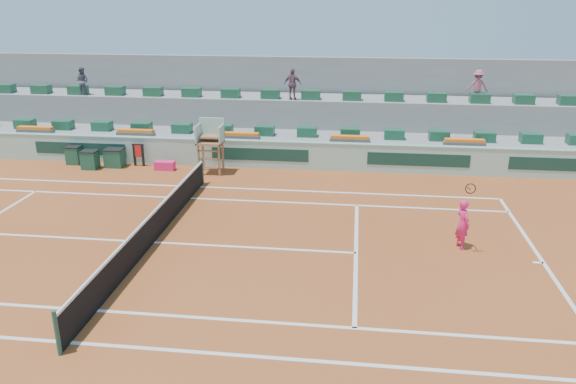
# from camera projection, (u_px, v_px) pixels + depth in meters

# --- Properties ---
(ground) EXTENTS (90.00, 90.00, 0.00)m
(ground) POSITION_uv_depth(u_px,v_px,m) (154.00, 242.00, 17.85)
(ground) COLOR brown
(ground) RESTS_ON ground
(seating_tier_lower) EXTENTS (36.00, 4.00, 1.20)m
(seating_tier_lower) POSITION_uv_depth(u_px,v_px,m) (228.00, 141.00, 27.66)
(seating_tier_lower) COLOR gray
(seating_tier_lower) RESTS_ON ground
(seating_tier_upper) EXTENTS (36.00, 2.40, 2.60)m
(seating_tier_upper) POSITION_uv_depth(u_px,v_px,m) (234.00, 121.00, 28.92)
(seating_tier_upper) COLOR gray
(seating_tier_upper) RESTS_ON ground
(stadium_back_wall) EXTENTS (36.00, 0.40, 4.40)m
(stadium_back_wall) POSITION_uv_depth(u_px,v_px,m) (240.00, 98.00, 30.12)
(stadium_back_wall) COLOR gray
(stadium_back_wall) RESTS_ON ground
(player_bag) EXTENTS (0.89, 0.39, 0.39)m
(player_bag) POSITION_uv_depth(u_px,v_px,m) (165.00, 166.00, 25.15)
(player_bag) COLOR #FF216F
(player_bag) RESTS_ON ground
(spectator_left) EXTENTS (0.71, 0.56, 1.40)m
(spectator_left) POSITION_uv_depth(u_px,v_px,m) (82.00, 81.00, 28.42)
(spectator_left) COLOR #535461
(spectator_left) RESTS_ON seating_tier_upper
(spectator_mid) EXTENTS (0.92, 0.49, 1.50)m
(spectator_mid) POSITION_uv_depth(u_px,v_px,m) (293.00, 84.00, 27.06)
(spectator_mid) COLOR #6B4757
(spectator_mid) RESTS_ON seating_tier_upper
(spectator_right) EXTENTS (1.00, 0.59, 1.52)m
(spectator_right) POSITION_uv_depth(u_px,v_px,m) (478.00, 86.00, 26.50)
(spectator_right) COLOR #A75365
(spectator_right) RESTS_ON seating_tier_upper
(court_lines) EXTENTS (23.89, 11.09, 0.01)m
(court_lines) POSITION_uv_depth(u_px,v_px,m) (154.00, 242.00, 17.85)
(court_lines) COLOR white
(court_lines) RESTS_ON ground
(tennis_net) EXTENTS (0.10, 11.97, 1.10)m
(tennis_net) POSITION_uv_depth(u_px,v_px,m) (153.00, 227.00, 17.67)
(tennis_net) COLOR black
(tennis_net) RESTS_ON ground
(advertising_hoarding) EXTENTS (36.00, 0.34, 1.26)m
(advertising_hoarding) POSITION_uv_depth(u_px,v_px,m) (218.00, 153.00, 25.59)
(advertising_hoarding) COLOR #9CC4B1
(advertising_hoarding) RESTS_ON ground
(umpire_chair) EXTENTS (1.10, 0.90, 2.40)m
(umpire_chair) POSITION_uv_depth(u_px,v_px,m) (211.00, 138.00, 24.35)
(umpire_chair) COLOR brown
(umpire_chair) RESTS_ON ground
(seat_row_lower) EXTENTS (32.90, 0.60, 0.44)m
(seat_row_lower) POSITION_uv_depth(u_px,v_px,m) (223.00, 129.00, 26.55)
(seat_row_lower) COLOR #194D32
(seat_row_lower) RESTS_ON seating_tier_lower
(seat_row_upper) EXTENTS (32.90, 0.60, 0.44)m
(seat_row_upper) POSITION_uv_depth(u_px,v_px,m) (231.00, 93.00, 27.86)
(seat_row_upper) COLOR #194D32
(seat_row_upper) RESTS_ON seating_tier_upper
(flower_planters) EXTENTS (26.80, 0.36, 0.28)m
(flower_planters) POSITION_uv_depth(u_px,v_px,m) (187.00, 134.00, 26.00)
(flower_planters) COLOR #535353
(flower_planters) RESTS_ON seating_tier_lower
(drink_cooler_a) EXTENTS (0.84, 0.72, 0.84)m
(drink_cooler_a) POSITION_uv_depth(u_px,v_px,m) (115.00, 158.00, 25.56)
(drink_cooler_a) COLOR #174731
(drink_cooler_a) RESTS_ON ground
(drink_cooler_b) EXTENTS (0.71, 0.62, 0.84)m
(drink_cooler_b) POSITION_uv_depth(u_px,v_px,m) (90.00, 160.00, 25.25)
(drink_cooler_b) COLOR #174731
(drink_cooler_b) RESTS_ON ground
(drink_cooler_c) EXTENTS (0.65, 0.56, 0.84)m
(drink_cooler_c) POSITION_uv_depth(u_px,v_px,m) (74.00, 155.00, 25.96)
(drink_cooler_c) COLOR #174731
(drink_cooler_c) RESTS_ON ground
(towel_rack) EXTENTS (0.55, 0.09, 1.03)m
(towel_rack) POSITION_uv_depth(u_px,v_px,m) (138.00, 153.00, 25.61)
(towel_rack) COLOR black
(towel_rack) RESTS_ON ground
(tennis_player) EXTENTS (0.55, 0.90, 2.28)m
(tennis_player) POSITION_uv_depth(u_px,v_px,m) (463.00, 224.00, 17.24)
(tennis_player) COLOR #FF216F
(tennis_player) RESTS_ON ground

